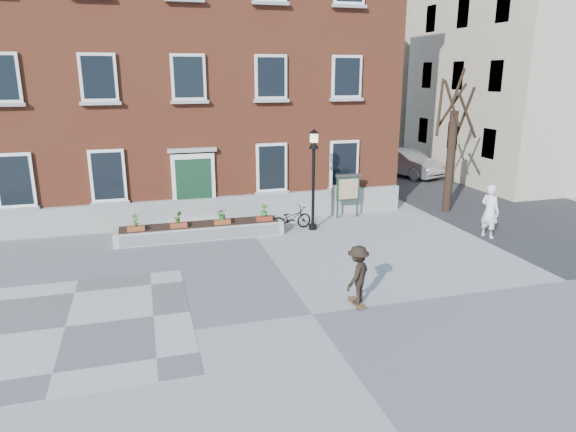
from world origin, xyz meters
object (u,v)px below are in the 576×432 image
object	(u,v)px
bystander	(490,211)
skateboarder	(358,275)
bicycle	(291,218)
lamp_post	(314,166)
parked_car	(405,162)
notice_board	(348,188)

from	to	relation	value
bystander	skateboarder	world-z (taller)	bystander
bicycle	lamp_post	size ratio (longest dim) A/B	0.44
bicycle	lamp_post	bearing A→B (deg)	-115.17
lamp_post	skateboarder	world-z (taller)	lamp_post
parked_car	bystander	size ratio (longest dim) A/B	2.41
notice_board	bicycle	bearing A→B (deg)	-159.77
lamp_post	bicycle	bearing A→B (deg)	166.99
parked_car	bystander	bearing A→B (deg)	-124.00
notice_board	skateboarder	distance (m)	8.59
bicycle	parked_car	size ratio (longest dim) A/B	0.36
lamp_post	skateboarder	distance (m)	7.09
bicycle	notice_board	world-z (taller)	notice_board
notice_board	bystander	bearing A→B (deg)	-44.70
bicycle	parked_car	bearing A→B (deg)	-60.25
bicycle	notice_board	xyz separation A→B (m)	(2.80, 1.03, 0.80)
bicycle	notice_board	bearing A→B (deg)	-81.92
bystander	skateboarder	bearing A→B (deg)	102.35
bystander	notice_board	distance (m)	5.67
bystander	lamp_post	size ratio (longest dim) A/B	0.51
parked_car	notice_board	world-z (taller)	notice_board
bystander	notice_board	size ratio (longest dim) A/B	1.08
parked_car	notice_board	distance (m)	10.22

